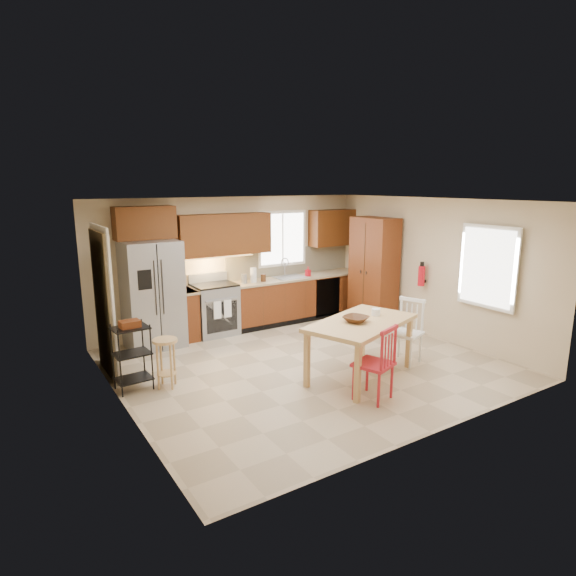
% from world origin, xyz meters
% --- Properties ---
extents(floor, '(5.50, 5.50, 0.00)m').
position_xyz_m(floor, '(0.00, 0.00, 0.00)').
color(floor, tan).
rests_on(floor, ground).
extents(ceiling, '(5.50, 5.00, 0.02)m').
position_xyz_m(ceiling, '(0.00, 0.00, 2.50)').
color(ceiling, silver).
rests_on(ceiling, ground).
extents(wall_back, '(5.50, 0.02, 2.50)m').
position_xyz_m(wall_back, '(0.00, 2.50, 1.25)').
color(wall_back, '#CCB793').
rests_on(wall_back, ground).
extents(wall_front, '(5.50, 0.02, 2.50)m').
position_xyz_m(wall_front, '(0.00, -2.50, 1.25)').
color(wall_front, '#CCB793').
rests_on(wall_front, ground).
extents(wall_left, '(0.02, 5.00, 2.50)m').
position_xyz_m(wall_left, '(-2.75, 0.00, 1.25)').
color(wall_left, '#CCB793').
rests_on(wall_left, ground).
extents(wall_right, '(0.02, 5.00, 2.50)m').
position_xyz_m(wall_right, '(2.75, 0.00, 1.25)').
color(wall_right, '#CCB793').
rests_on(wall_right, ground).
extents(refrigerator, '(0.92, 0.75, 1.82)m').
position_xyz_m(refrigerator, '(-1.70, 2.12, 0.91)').
color(refrigerator, gray).
rests_on(refrigerator, floor).
extents(range_stove, '(0.76, 0.63, 0.92)m').
position_xyz_m(range_stove, '(-0.55, 2.19, 0.46)').
color(range_stove, gray).
rests_on(range_stove, floor).
extents(base_cabinet_narrow, '(0.30, 0.60, 0.90)m').
position_xyz_m(base_cabinet_narrow, '(-1.10, 2.20, 0.45)').
color(base_cabinet_narrow, '#642B12').
rests_on(base_cabinet_narrow, floor).
extents(base_cabinet_run, '(2.92, 0.60, 0.90)m').
position_xyz_m(base_cabinet_run, '(1.29, 2.20, 0.45)').
color(base_cabinet_run, '#642B12').
rests_on(base_cabinet_run, floor).
extents(dishwasher, '(0.60, 0.02, 0.78)m').
position_xyz_m(dishwasher, '(1.85, 1.91, 0.45)').
color(dishwasher, black).
rests_on(dishwasher, floor).
extents(backsplash, '(2.92, 0.03, 0.55)m').
position_xyz_m(backsplash, '(1.29, 2.48, 1.18)').
color(backsplash, beige).
rests_on(backsplash, wall_back).
extents(upper_over_fridge, '(1.00, 0.35, 0.55)m').
position_xyz_m(upper_over_fridge, '(-1.70, 2.33, 2.10)').
color(upper_over_fridge, '#592B0E').
rests_on(upper_over_fridge, wall_back).
extents(upper_left_block, '(1.80, 0.35, 0.75)m').
position_xyz_m(upper_left_block, '(-0.25, 2.33, 1.83)').
color(upper_left_block, '#592B0E').
rests_on(upper_left_block, wall_back).
extents(upper_right_block, '(1.00, 0.35, 0.75)m').
position_xyz_m(upper_right_block, '(2.25, 2.33, 1.83)').
color(upper_right_block, '#592B0E').
rests_on(upper_right_block, wall_back).
extents(window_back, '(1.12, 0.04, 1.12)m').
position_xyz_m(window_back, '(1.10, 2.48, 1.65)').
color(window_back, white).
rests_on(window_back, wall_back).
extents(sink, '(0.62, 0.46, 0.16)m').
position_xyz_m(sink, '(1.10, 2.20, 0.86)').
color(sink, gray).
rests_on(sink, base_cabinet_run).
extents(undercab_glow, '(1.60, 0.30, 0.01)m').
position_xyz_m(undercab_glow, '(-0.55, 2.30, 1.43)').
color(undercab_glow, '#FFBF66').
rests_on(undercab_glow, wall_back).
extents(soap_bottle, '(0.09, 0.09, 0.19)m').
position_xyz_m(soap_bottle, '(1.48, 2.10, 1.00)').
color(soap_bottle, red).
rests_on(soap_bottle, base_cabinet_run).
extents(paper_towel, '(0.12, 0.12, 0.28)m').
position_xyz_m(paper_towel, '(0.25, 2.15, 1.04)').
color(paper_towel, white).
rests_on(paper_towel, base_cabinet_run).
extents(canister_steel, '(0.11, 0.11, 0.18)m').
position_xyz_m(canister_steel, '(0.05, 2.15, 0.99)').
color(canister_steel, gray).
rests_on(canister_steel, base_cabinet_run).
extents(canister_wood, '(0.10, 0.10, 0.14)m').
position_xyz_m(canister_wood, '(0.45, 2.12, 0.97)').
color(canister_wood, '#4A2813').
rests_on(canister_wood, base_cabinet_run).
extents(pantry, '(0.50, 0.95, 2.10)m').
position_xyz_m(pantry, '(2.43, 1.20, 1.05)').
color(pantry, '#642B12').
rests_on(pantry, floor).
extents(fire_extinguisher, '(0.12, 0.12, 0.36)m').
position_xyz_m(fire_extinguisher, '(2.63, 0.15, 1.10)').
color(fire_extinguisher, red).
rests_on(fire_extinguisher, wall_right).
extents(window_right, '(0.04, 1.02, 1.32)m').
position_xyz_m(window_right, '(2.68, -1.15, 1.45)').
color(window_right, white).
rests_on(window_right, wall_right).
extents(doorway, '(0.04, 0.95, 2.10)m').
position_xyz_m(doorway, '(-2.67, 1.30, 1.05)').
color(doorway, '#8C7A59').
rests_on(doorway, wall_left).
extents(dining_table, '(1.91, 1.46, 0.82)m').
position_xyz_m(dining_table, '(0.38, -0.80, 0.41)').
color(dining_table, tan).
rests_on(dining_table, floor).
extents(chair_red, '(0.59, 0.59, 0.99)m').
position_xyz_m(chair_red, '(0.03, -1.45, 0.50)').
color(chair_red, '#AD1A24').
rests_on(chair_red, floor).
extents(chair_white, '(0.59, 0.59, 0.99)m').
position_xyz_m(chair_white, '(1.33, -0.75, 0.50)').
color(chair_white, white).
rests_on(chair_white, floor).
extents(table_bowl, '(0.44, 0.44, 0.08)m').
position_xyz_m(table_bowl, '(0.28, -0.80, 0.84)').
color(table_bowl, '#4A2813').
rests_on(table_bowl, dining_table).
extents(table_jar, '(0.17, 0.17, 0.16)m').
position_xyz_m(table_jar, '(0.75, -0.70, 0.87)').
color(table_jar, white).
rests_on(table_jar, dining_table).
extents(bar_stool, '(0.38, 0.38, 0.69)m').
position_xyz_m(bar_stool, '(-2.09, 0.35, 0.34)').
color(bar_stool, tan).
rests_on(bar_stool, floor).
extents(utility_cart, '(0.48, 0.39, 0.92)m').
position_xyz_m(utility_cart, '(-2.50, 0.52, 0.46)').
color(utility_cart, black).
rests_on(utility_cart, floor).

